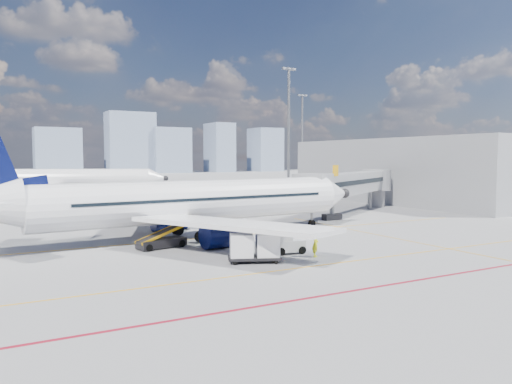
% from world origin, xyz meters
% --- Properties ---
extents(ground, '(420.00, 420.00, 0.00)m').
position_xyz_m(ground, '(0.00, 0.00, 0.00)').
color(ground, gray).
rests_on(ground, ground).
extents(apron_markings, '(90.00, 35.12, 0.01)m').
position_xyz_m(apron_markings, '(-0.58, -3.91, 0.01)').
color(apron_markings, orange).
rests_on(apron_markings, ground).
extents(jet_bridge, '(23.55, 15.78, 6.30)m').
position_xyz_m(jet_bridge, '(23.51, 16.91, 3.74)').
color(jet_bridge, gray).
rests_on(jet_bridge, ground).
extents(terminal_block, '(10.00, 42.00, 10.00)m').
position_xyz_m(terminal_block, '(39.95, 26.00, 5.00)').
color(terminal_block, gray).
rests_on(terminal_block, ground).
extents(floodlight_mast_ne, '(3.20, 0.61, 25.45)m').
position_xyz_m(floodlight_mast_ne, '(38.00, 55.00, 13.59)').
color(floodlight_mast_ne, slate).
rests_on(floodlight_mast_ne, ground).
extents(floodlight_mast_far, '(3.20, 0.61, 25.45)m').
position_xyz_m(floodlight_mast_far, '(65.00, 90.00, 13.59)').
color(floodlight_mast_far, slate).
rests_on(floodlight_mast_far, ground).
extents(distant_skyline, '(246.71, 15.94, 31.17)m').
position_xyz_m(distant_skyline, '(-1.97, 190.00, 11.71)').
color(distant_skyline, '#7788A5').
rests_on(distant_skyline, ground).
extents(main_aircraft, '(38.21, 33.27, 11.15)m').
position_xyz_m(main_aircraft, '(-2.76, 8.25, 3.22)').
color(main_aircraft, white).
rests_on(main_aircraft, ground).
extents(second_aircraft, '(34.84, 29.43, 10.81)m').
position_xyz_m(second_aircraft, '(-5.21, 62.06, 3.23)').
color(second_aircraft, white).
rests_on(second_aircraft, ground).
extents(baggage_tug, '(2.47, 1.70, 1.60)m').
position_xyz_m(baggage_tug, '(1.87, -1.52, 0.77)').
color(baggage_tug, white).
rests_on(baggage_tug, ground).
extents(cargo_dolly, '(3.90, 2.85, 1.96)m').
position_xyz_m(cargo_dolly, '(-1.72, -3.11, 1.07)').
color(cargo_dolly, black).
rests_on(cargo_dolly, ground).
extents(belt_loader, '(5.67, 2.48, 2.27)m').
position_xyz_m(belt_loader, '(-5.45, 5.16, 0.59)').
color(belt_loader, black).
rests_on(belt_loader, ground).
extents(ramp_worker, '(0.79, 0.80, 1.87)m').
position_xyz_m(ramp_worker, '(3.02, -3.53, 0.93)').
color(ramp_worker, yellow).
rests_on(ramp_worker, ground).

